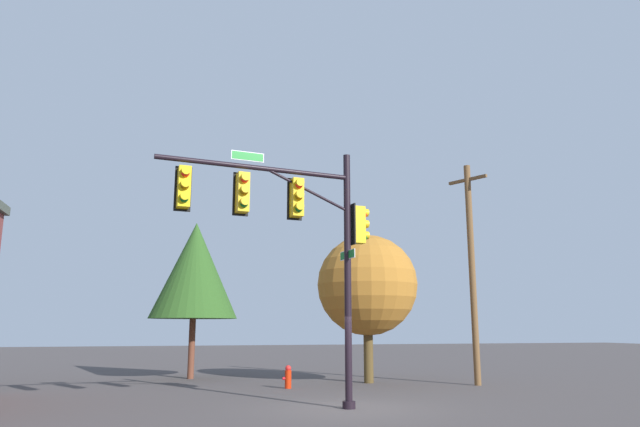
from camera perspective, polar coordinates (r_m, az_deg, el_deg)
ground_plane at (r=16.77m, az=2.88°, el=-18.71°), size 120.00×120.00×0.00m
signal_pole_assembly at (r=16.20m, az=-2.79°, el=-0.62°), size 6.20×1.51×7.27m
utility_pole at (r=24.09m, az=14.79°, el=-5.19°), size 0.92×1.66×8.82m
fire_hydrant at (r=22.11m, az=-3.18°, el=-15.82°), size 0.33×0.24×0.83m
tree_near at (r=24.31m, az=4.70°, el=-7.07°), size 4.16×4.16×6.03m
tree_mid at (r=26.87m, az=-12.26°, el=-5.49°), size 3.91×3.91×6.94m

